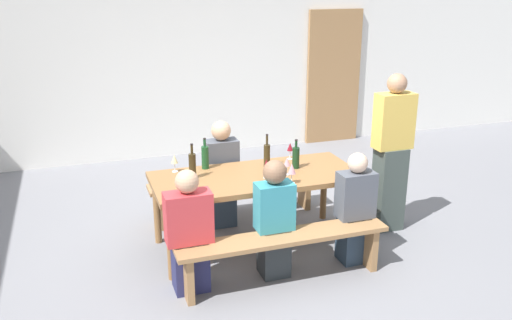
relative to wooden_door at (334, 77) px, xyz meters
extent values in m
plane|color=slate|center=(-2.37, -3.13, -1.05)|extent=(24.00, 24.00, 0.00)
cube|color=silver|center=(-2.37, 0.14, 0.55)|extent=(14.00, 0.20, 3.20)
cube|color=#9E7247|center=(0.00, 0.00, 0.00)|extent=(0.90, 0.06, 2.10)
cube|color=olive|center=(-2.37, -3.13, -0.33)|extent=(1.99, 0.87, 0.05)
cylinder|color=olive|center=(-3.29, -3.50, -0.70)|extent=(0.07, 0.07, 0.70)
cylinder|color=olive|center=(-1.46, -3.50, -0.70)|extent=(0.07, 0.07, 0.70)
cylinder|color=olive|center=(-3.29, -2.75, -0.70)|extent=(0.07, 0.07, 0.70)
cylinder|color=olive|center=(-1.46, -2.75, -0.70)|extent=(0.07, 0.07, 0.70)
cube|color=#9E7247|center=(-2.37, -3.86, -0.62)|extent=(1.89, 0.30, 0.04)
cube|color=#9E7247|center=(-3.22, -3.86, -0.84)|extent=(0.06, 0.24, 0.41)
cube|color=#9E7247|center=(-1.53, -3.86, -0.84)|extent=(0.06, 0.24, 0.41)
cube|color=#9E7247|center=(-2.37, -2.39, -0.62)|extent=(1.89, 0.30, 0.04)
cube|color=#9E7247|center=(-3.22, -2.39, -0.84)|extent=(0.06, 0.24, 0.41)
cube|color=#9E7247|center=(-1.53, -2.39, -0.84)|extent=(0.06, 0.24, 0.41)
cylinder|color=#143319|center=(-1.93, -3.06, -0.19)|extent=(0.07, 0.07, 0.21)
cylinder|color=#143319|center=(-1.93, -3.06, -0.05)|extent=(0.03, 0.03, 0.07)
cylinder|color=black|center=(-1.93, -3.06, -0.01)|extent=(0.03, 0.03, 0.01)
cylinder|color=#332814|center=(-2.97, -3.02, -0.18)|extent=(0.07, 0.07, 0.24)
cylinder|color=#332814|center=(-2.97, -3.02, -0.02)|extent=(0.02, 0.02, 0.09)
cylinder|color=black|center=(-2.97, -3.02, 0.03)|extent=(0.03, 0.03, 0.01)
cylinder|color=#332814|center=(-2.19, -2.94, -0.19)|extent=(0.06, 0.06, 0.23)
cylinder|color=#332814|center=(-2.19, -2.94, -0.02)|extent=(0.02, 0.02, 0.10)
cylinder|color=black|center=(-2.19, -2.94, 0.03)|extent=(0.02, 0.02, 0.01)
cylinder|color=#194723|center=(-2.79, -2.79, -0.19)|extent=(0.07, 0.07, 0.23)
cylinder|color=#194723|center=(-2.79, -2.79, -0.03)|extent=(0.03, 0.03, 0.07)
cylinder|color=black|center=(-2.79, -2.79, 0.01)|extent=(0.03, 0.03, 0.01)
cylinder|color=silver|center=(-2.31, -3.24, -0.30)|extent=(0.06, 0.06, 0.01)
cylinder|color=silver|center=(-2.31, -3.24, -0.25)|extent=(0.01, 0.01, 0.09)
cone|color=maroon|center=(-2.31, -3.24, -0.16)|extent=(0.06, 0.06, 0.10)
cylinder|color=silver|center=(-3.10, -2.79, -0.30)|extent=(0.06, 0.06, 0.01)
cylinder|color=silver|center=(-3.10, -2.79, -0.25)|extent=(0.01, 0.01, 0.09)
cone|color=beige|center=(-3.10, -2.79, -0.17)|extent=(0.07, 0.07, 0.08)
cylinder|color=silver|center=(-1.88, -2.79, -0.30)|extent=(0.06, 0.06, 0.01)
cylinder|color=silver|center=(-1.88, -2.79, -0.25)|extent=(0.01, 0.01, 0.09)
cone|color=maroon|center=(-1.88, -2.79, -0.16)|extent=(0.06, 0.06, 0.08)
cylinder|color=silver|center=(-2.14, -3.45, -0.30)|extent=(0.06, 0.06, 0.01)
cylinder|color=silver|center=(-2.14, -3.45, -0.25)|extent=(0.01, 0.01, 0.09)
cone|color=#D18C93|center=(-2.14, -3.45, -0.16)|extent=(0.08, 0.08, 0.10)
cylinder|color=silver|center=(-2.09, -3.22, -0.30)|extent=(0.06, 0.06, 0.01)
cylinder|color=silver|center=(-2.09, -3.22, -0.25)|extent=(0.01, 0.01, 0.09)
cone|color=#D18C93|center=(-2.09, -3.22, -0.17)|extent=(0.07, 0.07, 0.08)
cube|color=navy|center=(-3.16, -3.71, -0.83)|extent=(0.29, 0.24, 0.45)
cube|color=#C6383D|center=(-3.16, -3.71, -0.38)|extent=(0.39, 0.20, 0.44)
sphere|color=tan|center=(-3.16, -3.71, -0.06)|extent=(0.20, 0.20, 0.20)
cube|color=#2A3033|center=(-2.40, -3.71, -0.83)|extent=(0.25, 0.24, 0.45)
cube|color=teal|center=(-2.40, -3.71, -0.39)|extent=(0.33, 0.20, 0.43)
sphere|color=#846047|center=(-2.40, -3.71, -0.07)|extent=(0.21, 0.21, 0.21)
cube|color=#28394B|center=(-1.61, -3.71, -0.83)|extent=(0.25, 0.24, 0.45)
cube|color=#4C515B|center=(-1.61, -3.71, -0.38)|extent=(0.34, 0.20, 0.43)
sphere|color=beige|center=(-1.61, -3.71, -0.07)|extent=(0.18, 0.18, 0.18)
cube|color=#394D61|center=(-2.56, -2.54, -0.83)|extent=(0.26, 0.24, 0.45)
cube|color=#4C515B|center=(-2.56, -2.54, -0.35)|extent=(0.34, 0.20, 0.50)
sphere|color=tan|center=(-2.56, -2.54, 0.00)|extent=(0.20, 0.20, 0.20)
cube|color=#3D4843|center=(-0.92, -3.19, -0.60)|extent=(0.29, 0.24, 0.90)
cube|color=gold|center=(-0.92, -3.19, 0.13)|extent=(0.39, 0.20, 0.57)
sphere|color=#A87A5B|center=(-0.92, -3.19, 0.51)|extent=(0.20, 0.20, 0.20)
camera|label=1|loc=(-3.97, -7.80, 1.50)|focal=38.28mm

